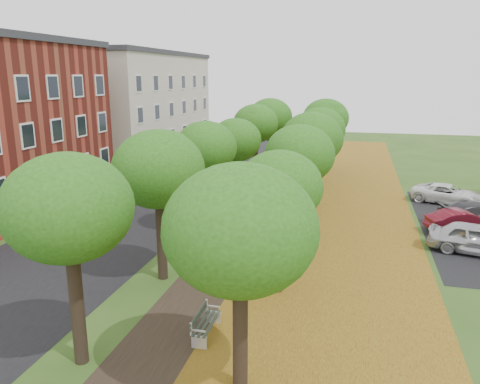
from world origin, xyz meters
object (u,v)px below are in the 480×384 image
Objects in this scene: bench at (205,323)px; car_white at (448,194)px; car_red at (463,222)px; car_grey at (479,215)px; car_silver at (477,239)px.

bench is 21.77m from car_white.
car_grey reaches higher than car_red.
bench is 14.16m from car_silver.
car_silver is 9.25m from car_white.
car_red is at bearing 126.80° from car_grey.
car_red is at bearing 14.82° from car_silver.
bench is at bearing 149.09° from car_silver.
car_white is (0.27, 9.25, -0.11)m from car_silver.
car_silver is 3.03m from car_red.
car_white is (-0.85, 4.73, -0.04)m from car_grey.
car_silver reaches higher than car_grey.
car_grey is at bearing -38.55° from bench.
car_red is 1.86m from car_grey.
car_silver is at bearing -161.16° from car_white.
car_grey is 1.02× the size of car_white.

